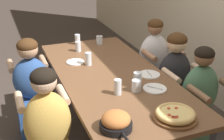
{
  "coord_description": "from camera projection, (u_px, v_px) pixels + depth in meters",
  "views": [
    {
      "loc": [
        2.49,
        -0.97,
        2.02
      ],
      "look_at": [
        0.0,
        0.0,
        0.85
      ],
      "focal_mm": 50.0,
      "sensor_mm": 36.0,
      "label": 1
    }
  ],
  "objects": [
    {
      "name": "drinking_glass_b",
      "position": [
        88.0,
        60.0,
        3.13
      ],
      "size": [
        0.06,
        0.06,
        0.13
      ],
      "color": "silver",
      "rests_on": "dining_table"
    },
    {
      "name": "empty_plate_c",
      "position": [
        155.0,
        89.0,
        2.66
      ],
      "size": [
        0.2,
        0.2,
        0.02
      ],
      "color": "white",
      "rests_on": "dining_table"
    },
    {
      "name": "empty_plate_b",
      "position": [
        75.0,
        62.0,
        3.21
      ],
      "size": [
        0.18,
        0.18,
        0.02
      ],
      "color": "white",
      "rests_on": "dining_table"
    },
    {
      "name": "dining_table",
      "position": [
        112.0,
        83.0,
        2.97
      ],
      "size": [
        2.16,
        0.96,
        0.8
      ],
      "color": "brown",
      "rests_on": "ground"
    },
    {
      "name": "drinking_glass_d",
      "position": [
        77.0,
        39.0,
        3.73
      ],
      "size": [
        0.06,
        0.06,
        0.12
      ],
      "color": "silver",
      "rests_on": "dining_table"
    },
    {
      "name": "drinking_glass_f",
      "position": [
        137.0,
        81.0,
        2.69
      ],
      "size": [
        0.07,
        0.07,
        0.13
      ],
      "color": "silver",
      "rests_on": "dining_table"
    },
    {
      "name": "diner_far_midright",
      "position": [
        198.0,
        109.0,
        2.92
      ],
      "size": [
        0.51,
        0.4,
        1.13
      ],
      "rotation": [
        0.0,
        0.0,
        -1.57
      ],
      "color": "#477556",
      "rests_on": "ground"
    },
    {
      "name": "diner_near_midleft",
      "position": [
        33.0,
        93.0,
        3.22
      ],
      "size": [
        0.51,
        0.4,
        1.1
      ],
      "rotation": [
        0.0,
        0.0,
        1.57
      ],
      "color": "#2D5193",
      "rests_on": "ground"
    },
    {
      "name": "skillet_bowl",
      "position": [
        116.0,
        122.0,
        2.1
      ],
      "size": [
        0.33,
        0.23,
        0.13
      ],
      "color": "black",
      "rests_on": "dining_table"
    },
    {
      "name": "cocktail_glass_blue",
      "position": [
        99.0,
        40.0,
        3.74
      ],
      "size": [
        0.07,
        0.07,
        0.12
      ],
      "color": "silver",
      "rests_on": "dining_table"
    },
    {
      "name": "drinking_glass_c",
      "position": [
        136.0,
        86.0,
        2.61
      ],
      "size": [
        0.08,
        0.08,
        0.1
      ],
      "color": "silver",
      "rests_on": "dining_table"
    },
    {
      "name": "empty_plate_a",
      "position": [
        149.0,
        74.0,
        2.93
      ],
      "size": [
        0.2,
        0.2,
        0.02
      ],
      "color": "white",
      "rests_on": "dining_table"
    },
    {
      "name": "drinking_glass_e",
      "position": [
        118.0,
        88.0,
        2.56
      ],
      "size": [
        0.06,
        0.06,
        0.13
      ],
      "color": "silver",
      "rests_on": "dining_table"
    },
    {
      "name": "pizza_board_main",
      "position": [
        175.0,
        115.0,
        2.23
      ],
      "size": [
        0.32,
        0.32,
        0.06
      ],
      "color": "brown",
      "rests_on": "dining_table"
    },
    {
      "name": "diner_far_center",
      "position": [
        173.0,
        88.0,
        3.29
      ],
      "size": [
        0.51,
        0.4,
        1.13
      ],
      "rotation": [
        0.0,
        0.0,
        -1.57
      ],
      "color": "#232328",
      "rests_on": "ground"
    },
    {
      "name": "drinking_glass_a",
      "position": [
        78.0,
        46.0,
        3.5
      ],
      "size": [
        0.06,
        0.06,
        0.12
      ],
      "color": "silver",
      "rests_on": "dining_table"
    },
    {
      "name": "diner_far_midleft",
      "position": [
        153.0,
        72.0,
        3.67
      ],
      "size": [
        0.51,
        0.4,
        1.16
      ],
      "rotation": [
        0.0,
        0.0,
        -1.57
      ],
      "color": "silver",
      "rests_on": "ground"
    }
  ]
}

